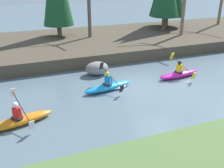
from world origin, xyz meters
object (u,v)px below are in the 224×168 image
object	(u,v)px
kayaker_trailing	(19,120)
boulder_midstream	(97,68)
kayaker_middle	(110,86)
kayaker_lead	(179,74)

from	to	relation	value
kayaker_trailing	boulder_midstream	xyz separation A→B (m)	(4.63, 4.19, 0.17)
kayaker_middle	kayaker_trailing	distance (m)	4.93
boulder_midstream	kayaker_trailing	bearing A→B (deg)	-137.80
kayaker_trailing	boulder_midstream	distance (m)	6.25
kayaker_lead	kayaker_middle	distance (m)	4.35
kayaker_trailing	kayaker_middle	bearing A→B (deg)	7.62
boulder_midstream	kayaker_middle	bearing A→B (deg)	-91.61
kayaker_middle	boulder_midstream	size ratio (longest dim) A/B	2.04
kayaker_lead	kayaker_middle	xyz separation A→B (m)	(-4.35, -0.16, -0.02)
kayaker_lead	kayaker_middle	size ratio (longest dim) A/B	1.00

